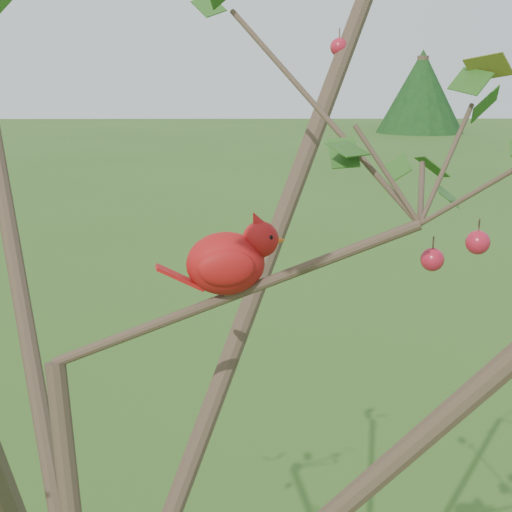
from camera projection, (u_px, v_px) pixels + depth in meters
The scene contains 3 objects.
crabapple_tree at pixel (76, 288), 1.05m from camera, with size 2.35×2.05×2.95m.
cardinal at pixel (230, 260), 1.15m from camera, with size 0.21×0.12×0.15m.
distant_trees at pixel (127, 101), 24.62m from camera, with size 40.80×16.63×3.47m.
Camera 1 is at (0.27, -1.04, 2.43)m, focal length 50.00 mm.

